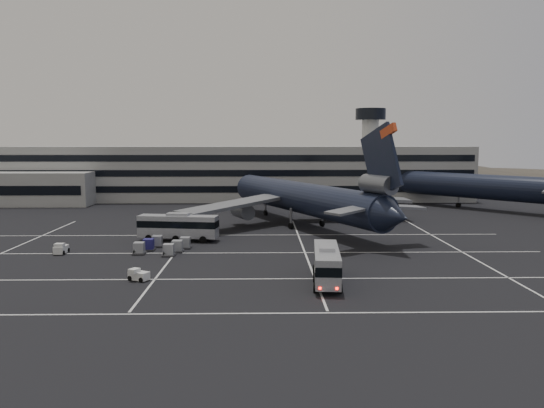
% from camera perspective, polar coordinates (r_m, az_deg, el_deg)
% --- Properties ---
extents(ground, '(260.00, 260.00, 0.00)m').
position_cam_1_polar(ground, '(70.13, -6.04, -5.95)').
color(ground, black).
rests_on(ground, ground).
extents(lane_markings, '(90.00, 55.62, 0.01)m').
position_cam_1_polar(lane_markings, '(70.76, -5.22, -5.82)').
color(lane_markings, silver).
rests_on(lane_markings, ground).
extents(terminal, '(125.00, 26.00, 24.00)m').
position_cam_1_polar(terminal, '(139.84, -4.78, 3.29)').
color(terminal, gray).
rests_on(terminal, ground).
extents(hills, '(352.00, 180.00, 44.00)m').
position_cam_1_polar(hills, '(240.02, 1.77, 0.22)').
color(hills, '#38332B').
rests_on(hills, ground).
extents(trijet_main, '(43.37, 54.41, 18.08)m').
position_cam_1_polar(trijet_main, '(95.65, 3.33, 0.68)').
color(trijet_main, black).
rests_on(trijet_main, ground).
extents(trijet_far, '(42.96, 46.31, 18.08)m').
position_cam_1_polar(trijet_far, '(130.09, 19.86, 1.99)').
color(trijet_far, black).
rests_on(trijet_far, ground).
extents(bus_near, '(3.73, 11.73, 4.08)m').
position_cam_1_polar(bus_near, '(58.55, 5.90, -6.27)').
color(bus_near, gray).
rests_on(bus_near, ground).
extents(bus_far, '(12.63, 4.70, 4.36)m').
position_cam_1_polar(bus_far, '(83.42, -10.06, -2.30)').
color(bus_far, gray).
rests_on(bus_far, ground).
extents(tug_a, '(1.50, 2.45, 1.54)m').
position_cam_1_polar(tug_a, '(78.54, -21.76, -4.51)').
color(tug_a, silver).
rests_on(tug_a, ground).
extents(tug_b, '(2.54, 2.21, 1.41)m').
position_cam_1_polar(tug_b, '(61.11, -14.07, -7.43)').
color(tug_b, silver).
rests_on(tug_b, ground).
extents(uld_cluster, '(7.89, 8.68, 1.64)m').
position_cam_1_polar(uld_cluster, '(76.28, -11.66, -4.40)').
color(uld_cluster, '#2D2D30').
rests_on(uld_cluster, ground).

